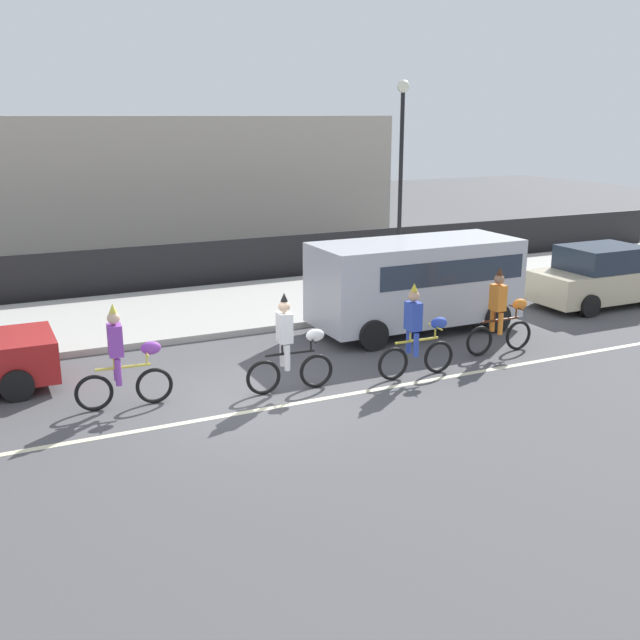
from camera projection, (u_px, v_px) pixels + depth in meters
The scene contains 12 objects.
ground_plane at pixel (257, 399), 13.76m from camera, with size 80.00×80.00×0.00m, color #4C4C4F.
road_centre_line at pixel (267, 408), 13.32m from camera, with size 36.00×0.14×0.01m, color beige.
sidewalk_curb at pixel (168, 314), 19.40m from camera, with size 60.00×5.00×0.15m, color #ADAAA3.
fence_line at pixel (142, 270), 21.77m from camera, with size 40.00×0.08×1.40m, color black.
building_backdrop at pixel (7, 186), 27.56m from camera, with size 28.00×8.00×5.03m, color #B2A899.
parade_cyclist_purple at pixel (123, 362), 13.19m from camera, with size 1.72×0.50×1.92m.
parade_cyclist_zebra at pixel (291, 348), 13.97m from camera, with size 1.72×0.50×1.92m.
parade_cyclist_cobalt at pixel (418, 336), 14.76m from camera, with size 1.72×0.50×1.92m.
parade_cyclist_orange at pixel (501, 316), 16.24m from camera, with size 1.72×0.50×1.92m.
parked_van_silver at pixel (418, 278), 17.90m from camera, with size 5.00×2.22×2.18m.
parked_car_beige at pixel (602, 277), 20.42m from camera, with size 4.10×1.92×1.64m.
street_lamp_post at pixel (401, 153), 21.50m from camera, with size 0.36×0.36×5.86m.
Camera 1 is at (-4.47, -12.14, 5.05)m, focal length 42.00 mm.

